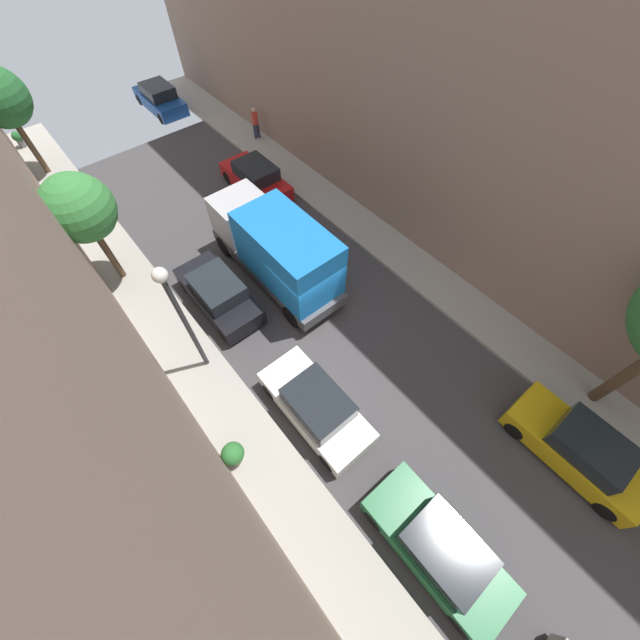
# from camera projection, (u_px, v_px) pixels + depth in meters

# --- Properties ---
(ground) EXTENTS (32.00, 32.00, 0.00)m
(ground) POSITION_uv_depth(u_px,v_px,m) (314.00, 311.00, 15.37)
(ground) COLOR #423F42
(sidewalk_left) EXTENTS (2.00, 44.00, 0.15)m
(sidewalk_left) POSITION_uv_depth(u_px,v_px,m) (207.00, 382.00, 13.51)
(sidewalk_left) COLOR #A8A399
(sidewalk_left) RESTS_ON ground
(sidewalk_right) EXTENTS (2.00, 44.00, 0.15)m
(sidewalk_right) POSITION_uv_depth(u_px,v_px,m) (398.00, 253.00, 17.10)
(sidewalk_right) COLOR #A8A399
(sidewalk_right) RESTS_ON ground
(parked_car_left_1) EXTENTS (1.78, 4.20, 1.57)m
(parked_car_left_1) POSITION_uv_depth(u_px,v_px,m) (438.00, 547.00, 10.10)
(parked_car_left_1) COLOR #1E6638
(parked_car_left_1) RESTS_ON ground
(parked_car_left_2) EXTENTS (1.78, 4.20, 1.57)m
(parked_car_left_2) POSITION_uv_depth(u_px,v_px,m) (316.00, 406.00, 12.33)
(parked_car_left_2) COLOR white
(parked_car_left_2) RESTS_ON ground
(parked_car_left_3) EXTENTS (1.78, 4.20, 1.57)m
(parked_car_left_3) POSITION_uv_depth(u_px,v_px,m) (219.00, 294.00, 14.97)
(parked_car_left_3) COLOR black
(parked_car_left_3) RESTS_ON ground
(parked_car_right_1) EXTENTS (1.78, 4.20, 1.57)m
(parked_car_right_1) POSITION_uv_depth(u_px,v_px,m) (579.00, 449.00, 11.56)
(parked_car_right_1) COLOR gold
(parked_car_right_1) RESTS_ON ground
(parked_car_right_2) EXTENTS (1.78, 4.20, 1.57)m
(parked_car_right_2) POSITION_uv_depth(u_px,v_px,m) (256.00, 179.00, 19.15)
(parked_car_right_2) COLOR red
(parked_car_right_2) RESTS_ON ground
(parked_car_right_3) EXTENTS (1.78, 4.20, 1.57)m
(parked_car_right_3) POSITION_uv_depth(u_px,v_px,m) (160.00, 99.00, 23.80)
(parked_car_right_3) COLOR #194799
(parked_car_right_3) RESTS_ON ground
(delivery_truck) EXTENTS (2.26, 6.60, 3.38)m
(delivery_truck) POSITION_uv_depth(u_px,v_px,m) (276.00, 249.00, 14.88)
(delivery_truck) COLOR #4C4C51
(delivery_truck) RESTS_ON ground
(pedestrian) EXTENTS (0.40, 0.36, 1.72)m
(pedestrian) POSITION_uv_depth(u_px,v_px,m) (255.00, 122.00, 21.56)
(pedestrian) COLOR #2D334C
(pedestrian) RESTS_ON sidewalk_right
(street_tree_2) EXTENTS (2.49, 2.49, 4.86)m
(street_tree_2) POSITION_uv_depth(u_px,v_px,m) (79.00, 209.00, 13.29)
(street_tree_2) COLOR brown
(street_tree_2) RESTS_ON sidewalk_left
(potted_plant_0) EXTENTS (0.71, 0.71, 0.93)m
(potted_plant_0) POSITION_uv_depth(u_px,v_px,m) (233.00, 454.00, 11.52)
(potted_plant_0) COLOR #B2A899
(potted_plant_0) RESTS_ON sidewalk_left
(potted_plant_2) EXTENTS (0.54, 0.54, 0.88)m
(potted_plant_2) POSITION_uv_depth(u_px,v_px,m) (18.00, 138.00, 21.37)
(potted_plant_2) COLOR slate
(potted_plant_2) RESTS_ON sidewalk_left
(lamp_post) EXTENTS (0.44, 0.44, 5.16)m
(lamp_post) POSITION_uv_depth(u_px,v_px,m) (178.00, 309.00, 11.03)
(lamp_post) COLOR #333338
(lamp_post) RESTS_ON sidewalk_left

